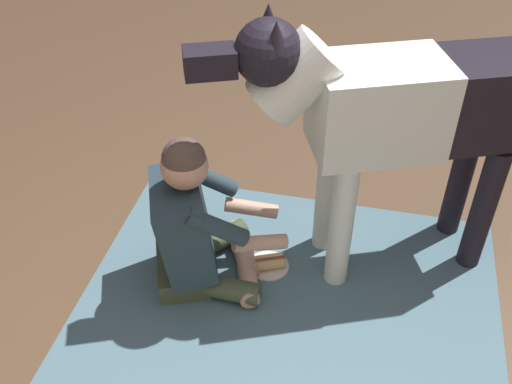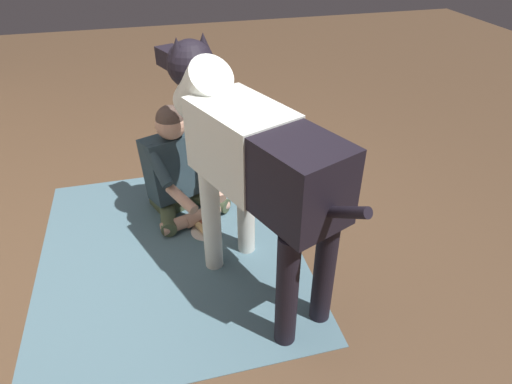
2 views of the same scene
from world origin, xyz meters
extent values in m
plane|color=brown|center=(0.00, 0.00, 0.00)|extent=(12.76, 12.76, 0.00)
cube|color=slate|center=(0.09, 0.02, 0.00)|extent=(1.98, 1.67, 0.01)
cube|color=#424F36|center=(0.63, -0.08, 0.06)|extent=(0.35, 0.41, 0.12)
cylinder|color=#424F36|center=(0.54, -0.28, 0.07)|extent=(0.35, 0.37, 0.11)
cylinder|color=tan|center=(0.38, -0.27, 0.06)|extent=(0.24, 0.36, 0.09)
cylinder|color=#424F36|center=(0.43, 0.00, 0.07)|extent=(0.40, 0.13, 0.11)
cylinder|color=tan|center=(0.31, -0.12, 0.06)|extent=(0.20, 0.37, 0.09)
cube|color=#273943|center=(0.61, -0.09, 0.35)|extent=(0.40, 0.47, 0.48)
cylinder|color=#273943|center=(0.55, -0.30, 0.47)|extent=(0.30, 0.18, 0.24)
cylinder|color=tan|center=(0.34, -0.33, 0.30)|extent=(0.28, 0.13, 0.12)
cylinder|color=#273943|center=(0.41, 0.02, 0.47)|extent=(0.30, 0.18, 0.24)
cylinder|color=tan|center=(0.25, -0.10, 0.30)|extent=(0.27, 0.20, 0.12)
sphere|color=tan|center=(0.58, -0.10, 0.69)|extent=(0.21, 0.21, 0.21)
sphere|color=#503F37|center=(0.58, -0.10, 0.73)|extent=(0.19, 0.19, 0.19)
cylinder|color=silver|center=(-0.11, -0.24, 0.35)|extent=(0.11, 0.11, 0.70)
cylinder|color=silver|center=(-0.01, -0.48, 0.35)|extent=(0.11, 0.11, 0.70)
cylinder|color=black|center=(-0.76, -0.51, 0.35)|extent=(0.11, 0.11, 0.70)
cylinder|color=black|center=(-0.66, -0.74, 0.35)|extent=(0.11, 0.11, 0.70)
cube|color=silver|center=(-0.20, -0.42, 0.90)|extent=(0.65, 0.54, 0.41)
cube|color=black|center=(-0.59, -0.58, 0.90)|extent=(0.58, 0.50, 0.39)
cylinder|color=silver|center=(0.15, -0.28, 1.08)|extent=(0.47, 0.39, 0.40)
sphere|color=black|center=(0.25, -0.24, 1.19)|extent=(0.27, 0.27, 0.27)
cube|color=black|center=(0.46, -0.15, 1.17)|extent=(0.23, 0.19, 0.11)
cone|color=black|center=(0.20, -0.17, 1.29)|extent=(0.12, 0.12, 0.12)
cone|color=black|center=(0.27, -0.32, 1.29)|extent=(0.12, 0.12, 0.12)
cylinder|color=silver|center=(0.23, -0.24, 0.01)|extent=(0.21, 0.21, 0.01)
cylinder|color=#E2B978|center=(0.24, -0.26, 0.04)|extent=(0.16, 0.11, 0.05)
cylinder|color=#E2B978|center=(0.22, -0.22, 0.04)|extent=(0.16, 0.11, 0.05)
cylinder|color=brown|center=(0.23, -0.24, 0.04)|extent=(0.17, 0.10, 0.04)
camera|label=1|loc=(-0.17, 1.85, 2.24)|focal=42.14mm
camera|label=2|loc=(-2.17, 0.01, 1.96)|focal=30.61mm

